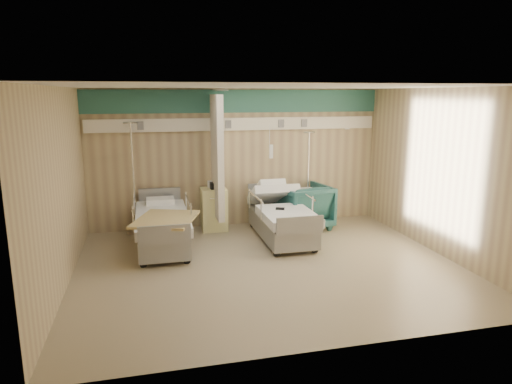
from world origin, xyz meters
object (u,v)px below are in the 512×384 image
bed_right (281,223)px  bed_left (163,231)px  visitor_armchair (304,206)px  bedside_cabinet (214,209)px  iv_stand_left (135,212)px  iv_stand_right (307,207)px

bed_right → bed_left: bearing=180.0°
bed_left → visitor_armchair: size_ratio=2.17×
bedside_cabinet → iv_stand_left: bearing=177.6°
bed_right → bed_left: size_ratio=1.00×
iv_stand_left → bed_right: bearing=-19.8°
iv_stand_left → visitor_armchair: bearing=-6.2°
visitor_armchair → iv_stand_left: bearing=-16.3°
iv_stand_right → visitor_armchair: bearing=-130.7°
bedside_cabinet → bed_left: bearing=-139.4°
bed_right → iv_stand_left: bearing=160.2°
bedside_cabinet → iv_stand_left: size_ratio=0.39×
bed_left → bedside_cabinet: bedside_cabinet is taller
bedside_cabinet → visitor_armchair: visitor_armchair is taller
bedside_cabinet → iv_stand_right: 1.95m
bedside_cabinet → iv_stand_left: 1.53m
bed_left → iv_stand_left: bearing=116.5°
bed_left → bedside_cabinet: size_ratio=2.54×
bedside_cabinet → visitor_armchair: bearing=-9.5°
bedside_cabinet → visitor_armchair: (1.80, -0.30, 0.03)m
visitor_armchair → iv_stand_left: (-3.33, 0.36, -0.00)m
visitor_armchair → bed_left: bearing=1.8°
bed_right → visitor_armchair: bearing=42.7°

